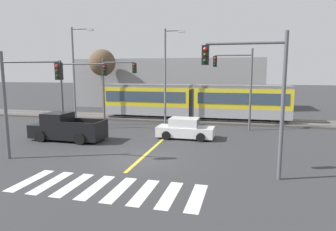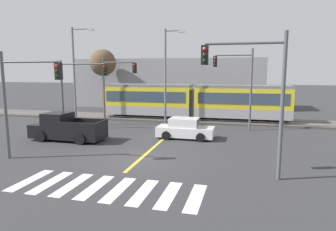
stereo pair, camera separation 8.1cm
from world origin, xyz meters
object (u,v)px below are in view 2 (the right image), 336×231
traffic_light_mid_left (77,83)px  traffic_light_far_right (239,78)px  traffic_light_near_right (256,84)px  street_lamp_west (76,69)px  street_lamp_centre (167,71)px  traffic_light_far_left (115,82)px  traffic_light_near_left (23,90)px  bare_tree_far_west (103,63)px  pickup_truck (66,129)px  light_rail_tram (194,100)px  sedan_crossing (185,129)px

traffic_light_mid_left → traffic_light_far_right: traffic_light_far_right is taller
traffic_light_near_right → traffic_light_far_right: bearing=93.9°
street_lamp_west → traffic_light_mid_left: bearing=-58.7°
traffic_light_far_right → street_lamp_west: bearing=176.7°
street_lamp_centre → traffic_light_far_right: bearing=-11.7°
traffic_light_mid_left → traffic_light_far_left: bearing=50.6°
traffic_light_near_left → bare_tree_far_west: (-5.63, 21.57, 2.05)m
pickup_truck → traffic_light_near_right: (12.82, -4.85, 3.53)m
light_rail_tram → traffic_light_far_right: bearing=-41.7°
bare_tree_far_west → light_rail_tram: bearing=-25.0°
light_rail_tram → street_lamp_west: bearing=-165.0°
pickup_truck → traffic_light_far_right: bearing=29.7°
street_lamp_west → street_lamp_centre: (9.10, 0.44, -0.25)m
traffic_light_near_left → bare_tree_far_west: size_ratio=0.78×
sedan_crossing → pickup_truck: (-8.27, -2.58, 0.14)m
traffic_light_near_left → traffic_light_far_right: (11.40, 11.75, 0.45)m
street_lamp_centre → light_rail_tram: bearing=50.5°
sedan_crossing → traffic_light_near_left: (-7.66, -7.48, 3.23)m
traffic_light_far_right → bare_tree_far_west: bare_tree_far_west is taller
traffic_light_mid_left → street_lamp_centre: size_ratio=0.67×
light_rail_tram → traffic_light_near_right: (5.21, -15.63, 2.32)m
pickup_truck → traffic_light_mid_left: 4.86m
street_lamp_centre → traffic_light_near_right: bearing=-60.7°
light_rail_tram → bare_tree_far_west: 14.49m
pickup_truck → street_lamp_west: (-3.61, 7.76, 4.34)m
traffic_light_near_right → traffic_light_near_left: bearing=-179.8°
traffic_light_mid_left → traffic_light_near_left: size_ratio=0.97×
light_rail_tram → sedan_crossing: bearing=-85.4°
light_rail_tram → traffic_light_near_left: (-7.01, -15.68, 1.88)m
traffic_light_near_left → street_lamp_west: bearing=108.4°
pickup_truck → traffic_light_near_left: traffic_light_near_left is taller
pickup_truck → traffic_light_far_right: size_ratio=0.80×
traffic_light_near_left → street_lamp_centre: (4.88, 13.10, 1.00)m
traffic_light_near_left → light_rail_tram: bearing=65.9°
traffic_light_near_right → street_lamp_centre: 14.98m
street_lamp_centre → bare_tree_far_west: (-10.51, 8.47, 1.04)m
traffic_light_mid_left → traffic_light_near_left: traffic_light_near_left is taller
light_rail_tram → traffic_light_far_right: (4.40, -3.92, 2.33)m
street_lamp_west → traffic_light_far_left: bearing=-18.0°
sedan_crossing → traffic_light_mid_left: traffic_light_mid_left is taller
traffic_light_far_right → street_lamp_west: (-15.63, 0.91, 0.80)m
street_lamp_centre → traffic_light_mid_left: bearing=-144.8°
light_rail_tram → traffic_light_far_left: (-6.51, -4.55, 1.96)m
traffic_light_near_right → traffic_light_far_left: bearing=136.6°
traffic_light_far_right → street_lamp_west: 15.67m
traffic_light_mid_left → sedan_crossing: bearing=-6.1°
traffic_light_near_right → bare_tree_far_west: size_ratio=0.87×
sedan_crossing → street_lamp_west: (-11.88, 5.18, 4.48)m
sedan_crossing → bare_tree_far_west: bare_tree_far_west is taller
sedan_crossing → traffic_light_far_left: bearing=153.0°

